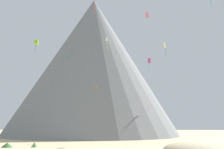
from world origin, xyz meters
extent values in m
cone|color=#568442|center=(-11.31, 21.24, 0.50)|extent=(1.63, 1.63, 0.99)
cone|color=#386633|center=(-16.70, 20.17, 0.49)|extent=(3.31, 3.31, 0.97)
cone|color=slate|center=(-8.41, 77.53, 32.23)|extent=(103.78, 103.78, 64.47)
cone|color=slate|center=(-15.21, 79.80, 10.14)|extent=(39.77, 39.77, 20.29)
cube|color=#E5668C|center=(13.81, 33.20, 34.53)|extent=(1.00, 0.47, 1.60)
cylinder|color=red|center=(0.52, 23.66, 32.85)|extent=(0.13, 0.63, 4.38)
cylinder|color=teal|center=(27.59, 22.94, 32.59)|extent=(0.42, 0.28, 3.10)
cone|color=pink|center=(14.50, 54.17, 12.16)|extent=(0.78, 1.66, 1.61)
cylinder|color=pink|center=(14.48, 54.17, 10.21)|extent=(0.14, 0.12, 2.30)
cube|color=white|center=(1.83, 40.20, 30.11)|extent=(0.81, 0.83, 0.38)
cube|color=white|center=(1.83, 40.20, 30.53)|extent=(0.81, 0.83, 0.38)
cylinder|color=yellow|center=(1.94, 40.20, 28.30)|extent=(0.45, 0.10, 3.27)
cube|color=orange|center=(-1.66, 42.35, 16.12)|extent=(0.46, 0.91, 1.17)
cube|color=#8CD133|center=(-16.88, 31.90, 26.55)|extent=(1.15, 1.22, 0.67)
cube|color=#8CD133|center=(-16.88, 31.90, 27.17)|extent=(1.15, 1.22, 0.67)
cylinder|color=#5138B2|center=(-17.06, 31.90, 25.12)|extent=(0.39, 0.43, 2.38)
cube|color=yellow|center=(18.02, 31.68, 25.07)|extent=(0.48, 0.63, 1.45)
cylinder|color=green|center=(18.20, 31.68, 23.10)|extent=(0.36, 0.37, 2.53)
cube|color=#33BCDB|center=(-16.02, 59.22, 31.09)|extent=(0.44, 0.56, 1.25)
cylinder|color=blue|center=(-16.14, 59.22, 28.90)|extent=(0.51, 0.21, 3.11)
cube|color=#D1339E|center=(14.43, 38.95, 22.93)|extent=(0.77, 1.06, 1.50)
cylinder|color=#33BCDB|center=(14.18, 38.95, 20.74)|extent=(0.42, 0.20, 2.97)
camera|label=1|loc=(9.10, -29.64, 4.53)|focal=38.71mm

